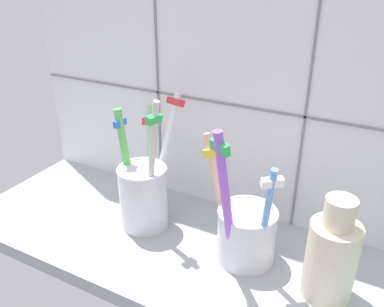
{
  "coord_description": "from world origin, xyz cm",
  "views": [
    {
      "loc": [
        20.43,
        -36.65,
        35.62
      ],
      "look_at": [
        0.0,
        1.42,
        14.63
      ],
      "focal_mm": 37.85,
      "sensor_mm": 36.0,
      "label": 1
    }
  ],
  "objects": [
    {
      "name": "counter_slab",
      "position": [
        0.0,
        0.0,
        1.0
      ],
      "size": [
        64.0,
        22.0,
        2.0
      ],
      "primitive_type": "cube",
      "color": "#9EA3A8",
      "rests_on": "ground"
    },
    {
      "name": "tile_wall_back",
      "position": [
        0.0,
        12.0,
        22.5
      ],
      "size": [
        64.0,
        2.2,
        45.0
      ],
      "color": "white",
      "rests_on": "ground"
    },
    {
      "name": "toothbrush_cup_left",
      "position": [
        -7.53,
        1.67,
        7.19
      ],
      "size": [
        8.16,
        11.01,
        18.98
      ],
      "color": "silver",
      "rests_on": "counter_slab"
    },
    {
      "name": "toothbrush_cup_right",
      "position": [
        7.32,
        1.22,
        6.2
      ],
      "size": [
        11.26,
        9.24,
        18.51
      ],
      "color": "silver",
      "rests_on": "counter_slab"
    },
    {
      "name": "ceramic_vase",
      "position": [
        17.51,
        0.45,
        7.22
      ],
      "size": [
        5.38,
        5.38,
        12.29
      ],
      "color": "beige",
      "rests_on": "counter_slab"
    }
  ]
}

